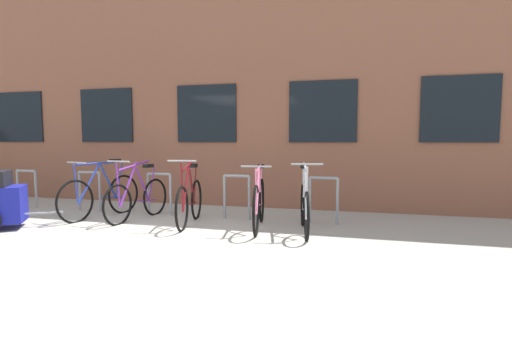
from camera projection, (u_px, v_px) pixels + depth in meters
ground_plane at (119, 240)px, 5.64m from camera, size 42.00×42.00×0.00m
storefront_building at (249, 83)px, 11.43m from camera, size 28.00×6.30×5.92m
bike_rack at (159, 190)px, 7.53m from camera, size 6.50×0.05×0.78m
bicycle_purple at (138, 198)px, 7.11m from camera, size 0.44×1.69×1.06m
bicycle_pink at (259, 202)px, 6.42m from camera, size 0.49×1.80×1.03m
bicycle_silver at (305, 206)px, 6.14m from camera, size 0.51×1.66×1.08m
bicycle_maroon at (190, 201)px, 6.70m from camera, size 0.48×1.67×1.10m
bicycle_blue at (101, 195)px, 7.31m from camera, size 0.54×1.78×1.05m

